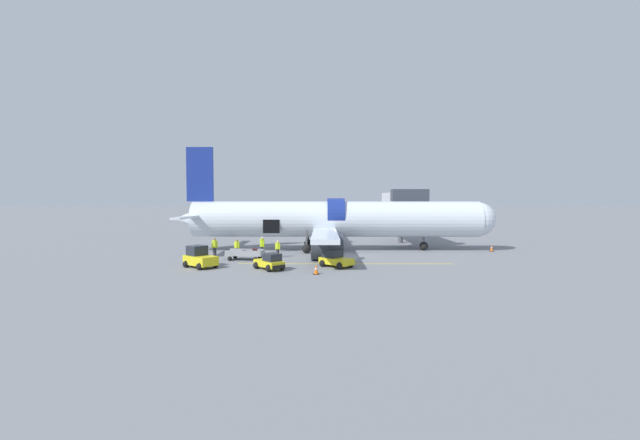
# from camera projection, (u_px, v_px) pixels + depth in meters

# --- Properties ---
(ground_plane) EXTENTS (500.00, 500.00, 0.00)m
(ground_plane) POSITION_uv_depth(u_px,v_px,m) (348.00, 256.00, 41.04)
(ground_plane) COLOR slate
(apron_marking_line) EXTENTS (18.30, 0.28, 0.01)m
(apron_marking_line) POSITION_uv_depth(u_px,v_px,m) (345.00, 264.00, 36.26)
(apron_marking_line) COLOR yellow
(apron_marking_line) RESTS_ON ground_plane
(jet_bridge_stub) EXTENTS (4.06, 11.99, 6.57)m
(jet_bridge_stub) POSITION_uv_depth(u_px,v_px,m) (402.00, 206.00, 52.27)
(jet_bridge_stub) COLOR #4C4C51
(jet_bridge_stub) RESTS_ON ground_plane
(airplane) EXTENTS (34.29, 28.08, 10.98)m
(airplane) POSITION_uv_depth(u_px,v_px,m) (332.00, 220.00, 45.54)
(airplane) COLOR silver
(airplane) RESTS_ON ground_plane
(baggage_tug_lead) EXTENTS (3.14, 2.97, 1.75)m
(baggage_tug_lead) POSITION_uv_depth(u_px,v_px,m) (200.00, 258.00, 34.29)
(baggage_tug_lead) COLOR yellow
(baggage_tug_lead) RESTS_ON ground_plane
(baggage_tug_mid) EXTENTS (2.67, 2.92, 1.31)m
(baggage_tug_mid) POSITION_uv_depth(u_px,v_px,m) (270.00, 263.00, 33.21)
(baggage_tug_mid) COLOR yellow
(baggage_tug_mid) RESTS_ON ground_plane
(baggage_tug_rear) EXTENTS (2.97, 2.90, 1.34)m
(baggage_tug_rear) POSITION_uv_depth(u_px,v_px,m) (335.00, 260.00, 34.63)
(baggage_tug_rear) COLOR yellow
(baggage_tug_rear) RESTS_ON ground_plane
(baggage_cart_loading) EXTENTS (4.30, 2.17, 1.03)m
(baggage_cart_loading) POSITION_uv_depth(u_px,v_px,m) (246.00, 255.00, 38.52)
(baggage_cart_loading) COLOR #999BA0
(baggage_cart_loading) RESTS_ON ground_plane
(ground_crew_loader_a) EXTENTS (0.59, 0.59, 1.83)m
(ground_crew_loader_a) POSITION_uv_depth(u_px,v_px,m) (215.00, 247.00, 40.56)
(ground_crew_loader_a) COLOR #2D2D33
(ground_crew_loader_a) RESTS_ON ground_plane
(ground_crew_loader_b) EXTENTS (0.60, 0.60, 1.86)m
(ground_crew_loader_b) POSITION_uv_depth(u_px,v_px,m) (262.00, 246.00, 41.19)
(ground_crew_loader_b) COLOR #1E2338
(ground_crew_loader_b) RESTS_ON ground_plane
(ground_crew_driver) EXTENTS (0.57, 0.47, 1.65)m
(ground_crew_driver) POSITION_uv_depth(u_px,v_px,m) (237.00, 247.00, 41.06)
(ground_crew_driver) COLOR #2D2D33
(ground_crew_driver) RESTS_ON ground_plane
(ground_crew_supervisor) EXTENTS (0.54, 0.50, 1.61)m
(ground_crew_supervisor) POSITION_uv_depth(u_px,v_px,m) (278.00, 248.00, 40.19)
(ground_crew_supervisor) COLOR #2D2D33
(ground_crew_supervisor) RESTS_ON ground_plane
(safety_cone_nose) EXTENTS (0.44, 0.44, 0.69)m
(safety_cone_nose) POSITION_uv_depth(u_px,v_px,m) (492.00, 248.00, 44.78)
(safety_cone_nose) COLOR black
(safety_cone_nose) RESTS_ON ground_plane
(safety_cone_engine_left) EXTENTS (0.48, 0.48, 0.74)m
(safety_cone_engine_left) POSITION_uv_depth(u_px,v_px,m) (316.00, 270.00, 31.25)
(safety_cone_engine_left) COLOR black
(safety_cone_engine_left) RESTS_ON ground_plane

